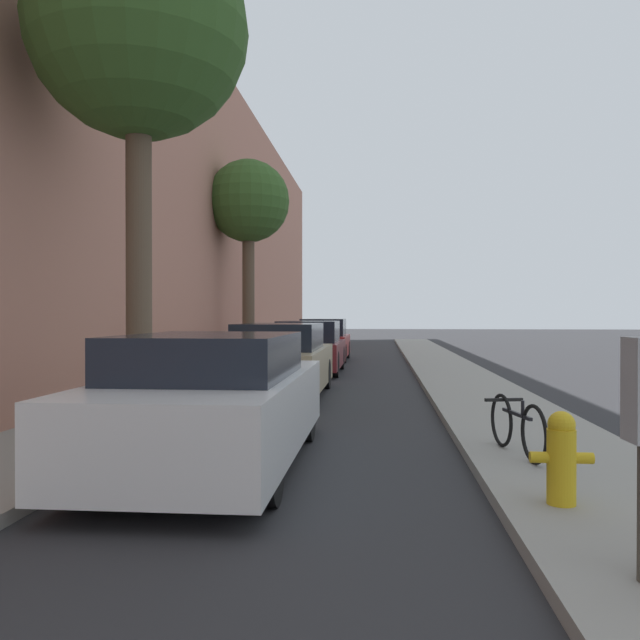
% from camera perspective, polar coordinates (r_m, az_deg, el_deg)
% --- Properties ---
extents(ground_plane, '(120.00, 120.00, 0.00)m').
position_cam_1_polar(ground_plane, '(14.99, 1.56, -5.78)').
color(ground_plane, '#28282B').
extents(sidewalk_left, '(2.00, 52.00, 0.12)m').
position_cam_1_polar(sidewalk_left, '(15.44, -9.29, -5.38)').
color(sidewalk_left, gray).
rests_on(sidewalk_left, ground).
extents(sidewalk_right, '(2.00, 52.00, 0.12)m').
position_cam_1_polar(sidewalk_right, '(15.09, 12.67, -5.52)').
color(sidewalk_right, gray).
rests_on(sidewalk_right, ground).
extents(building_facade_left, '(0.70, 52.00, 9.40)m').
position_cam_1_polar(building_facade_left, '(16.05, -14.08, 11.48)').
color(building_facade_left, tan).
rests_on(building_facade_left, ground).
extents(parked_car_white, '(1.85, 4.61, 1.42)m').
position_cam_1_polar(parked_car_white, '(7.13, -9.24, -7.08)').
color(parked_car_white, black).
rests_on(parked_car_white, ground).
extents(parked_car_champagne, '(1.72, 4.63, 1.46)m').
position_cam_1_polar(parked_car_champagne, '(12.94, -3.43, -3.67)').
color(parked_car_champagne, black).
rests_on(parked_car_champagne, ground).
extents(parked_car_maroon, '(1.80, 4.24, 1.45)m').
position_cam_1_polar(parked_car_maroon, '(18.23, -0.94, -2.50)').
color(parked_car_maroon, black).
rests_on(parked_car_maroon, ground).
extents(parked_car_red, '(1.70, 3.94, 1.48)m').
position_cam_1_polar(parked_car_red, '(23.12, 0.35, -1.86)').
color(parked_car_red, black).
rests_on(parked_car_red, ground).
extents(street_tree_near, '(2.95, 2.95, 6.83)m').
position_cam_1_polar(street_tree_near, '(9.82, -15.63, 23.09)').
color(street_tree_near, brown).
rests_on(street_tree_near, sidewalk_left).
extents(street_tree_far, '(2.50, 2.50, 6.21)m').
position_cam_1_polar(street_tree_far, '(20.09, -6.30, 10.05)').
color(street_tree_far, brown).
rests_on(street_tree_far, sidewalk_left).
extents(fire_hydrant, '(0.49, 0.23, 0.74)m').
position_cam_1_polar(fire_hydrant, '(5.62, 20.40, -11.15)').
color(fire_hydrant, gold).
rests_on(fire_hydrant, sidewalk_right).
extents(bicycle, '(0.44, 1.47, 0.61)m').
position_cam_1_polar(bicycle, '(7.40, 16.84, -8.86)').
color(bicycle, black).
rests_on(bicycle, sidewalk_right).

